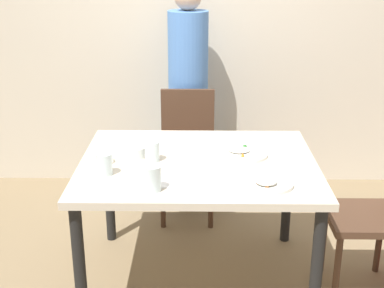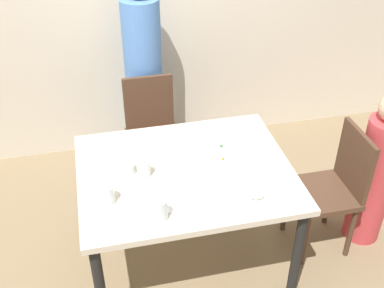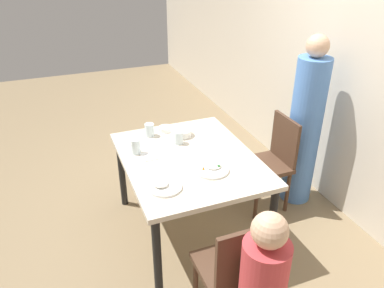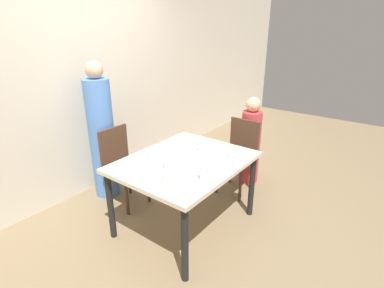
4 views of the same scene
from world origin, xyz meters
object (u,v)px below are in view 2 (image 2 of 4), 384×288
at_px(person_adult, 144,82).
at_px(bowl_curry, 120,167).
at_px(plate_rice_adult, 256,193).
at_px(chair_adult_spot, 152,131).
at_px(person_child, 375,175).
at_px(glass_water_tall, 144,168).
at_px(chair_child_spot, 333,186).

relative_size(person_adult, bowl_curry, 8.76).
bearing_deg(plate_rice_adult, chair_adult_spot, 109.59).
relative_size(person_adult, person_child, 1.41).
bearing_deg(glass_water_tall, person_adult, 81.64).
relative_size(chair_adult_spot, chair_child_spot, 1.00).
bearing_deg(plate_rice_adult, chair_child_spot, 20.99).
relative_size(chair_adult_spot, plate_rice_adult, 3.71).
distance_m(person_adult, person_child, 1.85).
relative_size(chair_child_spot, person_child, 0.79).
xyz_separation_m(person_adult, plate_rice_adult, (0.41, -1.48, 0.01)).
bearing_deg(plate_rice_adult, person_adult, 105.61).
bearing_deg(person_adult, bowl_curry, -105.36).
xyz_separation_m(chair_child_spot, plate_rice_adult, (-0.64, -0.24, 0.27)).
height_order(chair_adult_spot, glass_water_tall, chair_adult_spot).
xyz_separation_m(chair_adult_spot, plate_rice_adult, (0.41, -1.17, 0.27)).
xyz_separation_m(person_child, glass_water_tall, (-1.52, 0.07, 0.27)).
xyz_separation_m(chair_adult_spot, person_child, (1.35, -0.92, 0.04)).
xyz_separation_m(chair_adult_spot, chair_child_spot, (1.05, -0.92, 0.00)).
bearing_deg(bowl_curry, chair_adult_spot, 68.82).
height_order(person_child, plate_rice_adult, person_child).
distance_m(bowl_curry, glass_water_tall, 0.15).
xyz_separation_m(plate_rice_adult, glass_water_tall, (-0.59, 0.32, 0.04)).
xyz_separation_m(person_adult, person_child, (1.35, -1.24, -0.22)).
height_order(person_adult, person_child, person_adult).
xyz_separation_m(bowl_curry, plate_rice_adult, (0.72, -0.39, -0.02)).
xyz_separation_m(chair_adult_spot, person_adult, (-0.00, 0.32, 0.26)).
height_order(chair_child_spot, person_child, person_child).
bearing_deg(person_adult, chair_child_spot, -49.68).
bearing_deg(bowl_curry, chair_child_spot, -6.14).
xyz_separation_m(person_child, bowl_curry, (-1.65, 0.15, 0.25)).
relative_size(chair_adult_spot, bowl_curry, 4.89).
xyz_separation_m(person_adult, bowl_curry, (-0.30, -1.09, 0.02)).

